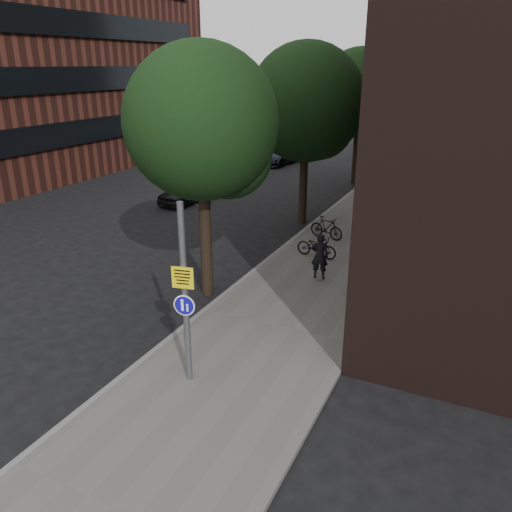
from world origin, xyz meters
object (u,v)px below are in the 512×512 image
Objects in this scene: pedestrian at (320,256)px; parked_bike_facade_near at (379,263)px; parked_car_near at (188,191)px; signpost at (185,295)px.

pedestrian reaches higher than parked_bike_facade_near.
parked_bike_facade_near is at bearing -19.13° from parked_car_near.
pedestrian is 0.43× the size of parked_car_near.
pedestrian is 2.12m from parked_bike_facade_near.
signpost reaches higher than parked_car_near.
signpost is 8.45m from parked_bike_facade_near.
parked_car_near is (-8.74, 13.53, -1.60)m from signpost.
signpost reaches higher than parked_bike_facade_near.
signpost reaches higher than pedestrian.
signpost is 6.91m from pedestrian.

